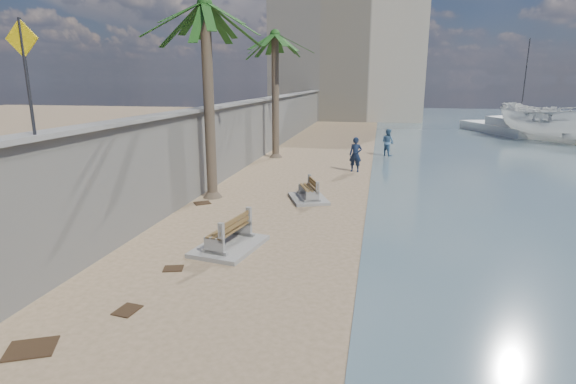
{
  "coord_description": "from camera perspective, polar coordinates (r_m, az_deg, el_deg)",
  "views": [
    {
      "loc": [
        2.36,
        -6.97,
        4.77
      ],
      "look_at": [
        -0.5,
        7.0,
        1.2
      ],
      "focal_mm": 28.0,
      "sensor_mm": 36.0,
      "label": 1
    }
  ],
  "objects": [
    {
      "name": "ground_plane",
      "position": [
        8.77,
        -6.34,
        -19.0
      ],
      "size": [
        140.0,
        140.0,
        0.0
      ],
      "primitive_type": "plane",
      "color": "#9B7E5F"
    },
    {
      "name": "boat_cruiser",
      "position": [
        41.14,
        30.88,
        7.81
      ],
      "size": [
        5.1,
        5.11,
        4.19
      ],
      "primitive_type": "imported",
      "rotation": [
        0.0,
        0.0,
        0.71
      ],
      "color": "silver",
      "rests_on": "bay_water"
    },
    {
      "name": "debris_c",
      "position": [
        18.15,
        -10.83,
        -1.38
      ],
      "size": [
        0.78,
        0.75,
        0.03
      ],
      "primitive_type": "cube",
      "rotation": [
        0.0,
        0.0,
        0.62
      ],
      "color": "#382616",
      "rests_on": "ground_plane"
    },
    {
      "name": "debris_a",
      "position": [
        9.84,
        -29.84,
        -16.87
      ],
      "size": [
        1.04,
        0.96,
        0.03
      ],
      "primitive_type": "cube",
      "rotation": [
        0.0,
        0.0,
        0.45
      ],
      "color": "#382616",
      "rests_on": "ground_plane"
    },
    {
      "name": "bench_far",
      "position": [
        18.29,
        2.61,
        0.1
      ],
      "size": [
        1.99,
        2.34,
        0.83
      ],
      "color": "gray",
      "rests_on": "ground_plane"
    },
    {
      "name": "debris_d",
      "position": [
        12.18,
        -14.35,
        -9.39
      ],
      "size": [
        0.59,
        0.52,
        0.03
      ],
      "primitive_type": "cube",
      "rotation": [
        0.0,
        0.0,
        0.29
      ],
      "color": "#382616",
      "rests_on": "ground_plane"
    },
    {
      "name": "palm_back",
      "position": [
        28.27,
        -1.66,
        19.14
      ],
      "size": [
        5.0,
        5.0,
        8.29
      ],
      "color": "brown",
      "rests_on": "ground_plane"
    },
    {
      "name": "wall_cap",
      "position": [
        28.03,
        -4.16,
        11.53
      ],
      "size": [
        0.8,
        70.0,
        0.12
      ],
      "primitive_type": "cube",
      "color": "gray",
      "rests_on": "seawall"
    },
    {
      "name": "end_building",
      "position": [
        59.17,
        7.65,
        16.1
      ],
      "size": [
        18.0,
        12.0,
        14.0
      ],
      "primitive_type": "cube",
      "color": "#B7AA93",
      "rests_on": "ground_plane"
    },
    {
      "name": "palm_mid",
      "position": [
        18.63,
        -10.52,
        22.15
      ],
      "size": [
        5.0,
        5.0,
        8.47
      ],
      "color": "brown",
      "rests_on": "ground_plane"
    },
    {
      "name": "bench_near",
      "position": [
        13.16,
        -7.47,
        -5.39
      ],
      "size": [
        1.93,
        2.51,
        0.95
      ],
      "color": "gray",
      "rests_on": "ground_plane"
    },
    {
      "name": "streetlight",
      "position": [
        20.47,
        -10.43,
        19.1
      ],
      "size": [
        0.28,
        0.28,
        5.12
      ],
      "color": "#2D2D33",
      "rests_on": "wall_cap"
    },
    {
      "name": "pedestrian_sign",
      "position": [
        11.23,
        -30.43,
        14.17
      ],
      "size": [
        0.78,
        0.07,
        2.4
      ],
      "color": "#2D2D33",
      "rests_on": "wall_cap"
    },
    {
      "name": "person_b",
      "position": [
        29.71,
        12.56,
        6.36
      ],
      "size": [
        1.17,
        1.16,
        1.93
      ],
      "primitive_type": "imported",
      "rotation": [
        0.0,
        0.0,
        2.4
      ],
      "color": "#476D93",
      "rests_on": "ground_plane"
    },
    {
      "name": "debris_b",
      "position": [
        10.44,
        -19.73,
        -13.94
      ],
      "size": [
        0.5,
        0.59,
        0.03
      ],
      "primitive_type": "cube",
      "rotation": [
        0.0,
        0.0,
        1.44
      ],
      "color": "#382616",
      "rests_on": "ground_plane"
    },
    {
      "name": "person_a",
      "position": [
        24.12,
        8.58,
        5.03
      ],
      "size": [
        0.84,
        0.64,
        2.1
      ],
      "primitive_type": "imported",
      "rotation": [
        0.0,
        0.0,
        -0.17
      ],
      "color": "#142039",
      "rests_on": "ground_plane"
    },
    {
      "name": "yacht_far",
      "position": [
        46.11,
        25.21,
        7.23
      ],
      "size": [
        5.66,
        9.69,
        1.5
      ],
      "primitive_type": null,
      "rotation": [
        0.0,
        0.0,
        1.92
      ],
      "color": "silver",
      "rests_on": "bay_water"
    },
    {
      "name": "sailboat_west",
      "position": [
        61.66,
        27.4,
        8.35
      ],
      "size": [
        7.67,
        6.13,
        9.58
      ],
      "color": "silver",
      "rests_on": "bay_water"
    },
    {
      "name": "seawall",
      "position": [
        28.17,
        -4.1,
        7.87
      ],
      "size": [
        0.45,
        70.0,
        3.5
      ],
      "primitive_type": "cube",
      "color": "gray",
      "rests_on": "ground_plane"
    }
  ]
}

